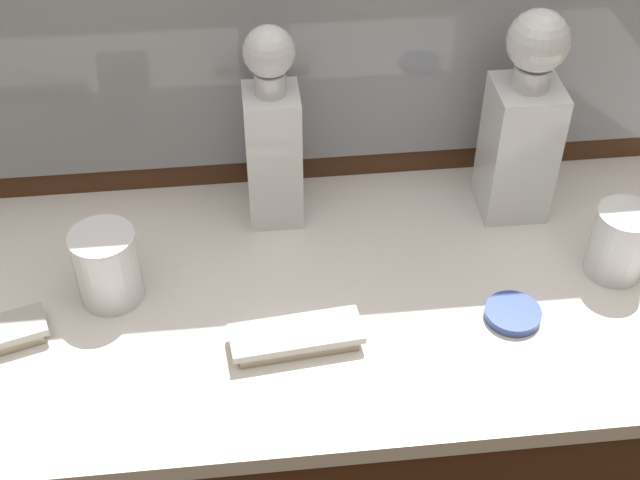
# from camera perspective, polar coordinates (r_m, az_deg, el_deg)

# --- Properties ---
(crystal_decanter_rear) EXTENTS (0.07, 0.07, 0.29)m
(crystal_decanter_rear) POSITION_cam_1_polar(r_m,az_deg,el_deg) (1.18, -3.04, 6.06)
(crystal_decanter_rear) COLOR white
(crystal_decanter_rear) RESTS_ON dresser
(crystal_decanter_center) EXTENTS (0.09, 0.09, 0.30)m
(crystal_decanter_center) POSITION_cam_1_polar(r_m,az_deg,el_deg) (1.22, 12.83, 6.63)
(crystal_decanter_center) COLOR white
(crystal_decanter_center) RESTS_ON dresser
(crystal_tumbler_center) EXTENTS (0.08, 0.08, 0.10)m
(crystal_tumbler_center) POSITION_cam_1_polar(r_m,az_deg,el_deg) (1.13, -13.52, -1.80)
(crystal_tumbler_center) COLOR white
(crystal_tumbler_center) RESTS_ON dresser
(crystal_tumbler_rear) EXTENTS (0.07, 0.07, 0.10)m
(crystal_tumbler_rear) POSITION_cam_1_polar(r_m,az_deg,el_deg) (1.20, 18.72, -0.28)
(crystal_tumbler_rear) COLOR white
(crystal_tumbler_rear) RESTS_ON dresser
(silver_brush_front) EXTENTS (0.16, 0.07, 0.02)m
(silver_brush_front) POSITION_cam_1_polar(r_m,az_deg,el_deg) (1.06, -1.53, -6.29)
(silver_brush_front) COLOR #B7A88C
(silver_brush_front) RESTS_ON dresser
(porcelain_dish) EXTENTS (0.07, 0.07, 0.01)m
(porcelain_dish) POSITION_cam_1_polar(r_m,az_deg,el_deg) (1.12, 12.32, -4.67)
(porcelain_dish) COLOR #33478C
(porcelain_dish) RESTS_ON dresser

